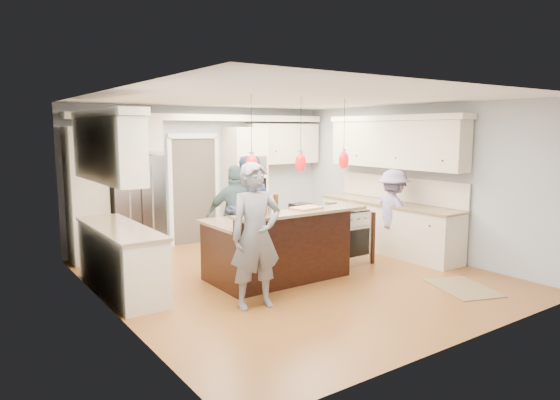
{
  "coord_description": "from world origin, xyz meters",
  "views": [
    {
      "loc": [
        -4.45,
        -6.03,
        2.24
      ],
      "look_at": [
        0.0,
        0.35,
        1.15
      ],
      "focal_mm": 32.0,
      "sensor_mm": 36.0,
      "label": 1
    }
  ],
  "objects_px": {
    "refrigerator": "(135,206)",
    "island_range": "(343,236)",
    "kitchen_island": "(277,247)",
    "person_bar_end": "(256,236)",
    "person_far_left": "(248,212)"
  },
  "relations": [
    {
      "from": "refrigerator",
      "to": "person_bar_end",
      "type": "bearing_deg",
      "value": -84.05
    },
    {
      "from": "person_far_left",
      "to": "island_range",
      "type": "bearing_deg",
      "value": 140.18
    },
    {
      "from": "refrigerator",
      "to": "island_range",
      "type": "bearing_deg",
      "value": -42.59
    },
    {
      "from": "kitchen_island",
      "to": "island_range",
      "type": "relative_size",
      "value": 2.28
    },
    {
      "from": "person_bar_end",
      "to": "person_far_left",
      "type": "distance_m",
      "value": 1.9
    },
    {
      "from": "island_range",
      "to": "person_bar_end",
      "type": "distance_m",
      "value": 2.58
    },
    {
      "from": "kitchen_island",
      "to": "person_bar_end",
      "type": "xyz_separation_m",
      "value": [
        -0.94,
        -0.89,
        0.44
      ]
    },
    {
      "from": "island_range",
      "to": "kitchen_island",
      "type": "bearing_deg",
      "value": -176.9
    },
    {
      "from": "refrigerator",
      "to": "kitchen_island",
      "type": "height_order",
      "value": "refrigerator"
    },
    {
      "from": "refrigerator",
      "to": "person_far_left",
      "type": "xyz_separation_m",
      "value": [
        1.26,
        -1.79,
        0.02
      ]
    },
    {
      "from": "kitchen_island",
      "to": "person_bar_end",
      "type": "distance_m",
      "value": 1.37
    },
    {
      "from": "kitchen_island",
      "to": "person_bar_end",
      "type": "height_order",
      "value": "person_bar_end"
    },
    {
      "from": "island_range",
      "to": "person_far_left",
      "type": "bearing_deg",
      "value": 154.16
    },
    {
      "from": "refrigerator",
      "to": "island_range",
      "type": "height_order",
      "value": "refrigerator"
    },
    {
      "from": "person_bar_end",
      "to": "person_far_left",
      "type": "bearing_deg",
      "value": 71.27
    }
  ]
}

